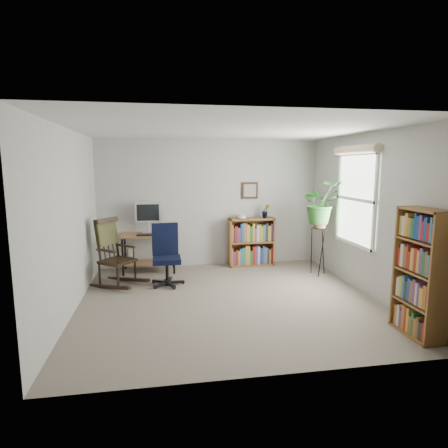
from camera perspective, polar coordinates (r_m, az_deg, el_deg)
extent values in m
cube|color=gray|center=(5.51, 0.71, -11.50)|extent=(4.20, 4.00, 0.00)
cube|color=silver|center=(5.18, 0.77, 14.21)|extent=(4.20, 4.00, 0.00)
cube|color=#AEAFAA|center=(7.17, -2.15, 3.14)|extent=(4.20, 0.00, 2.40)
cube|color=#AEAFAA|center=(3.30, 7.03, -3.80)|extent=(4.20, 0.00, 2.40)
cube|color=#AEAFAA|center=(5.26, -22.39, 0.35)|extent=(0.00, 4.00, 2.40)
cube|color=#AEAFAA|center=(5.96, 21.03, 1.36)|extent=(0.00, 4.00, 2.40)
cube|color=black|center=(6.77, -11.49, -1.61)|extent=(0.40, 0.15, 0.02)
imported|color=#296C25|center=(6.67, 14.63, 6.25)|extent=(1.69, 1.88, 1.46)
imported|color=#296C25|center=(7.25, 6.34, 1.37)|extent=(0.13, 0.24, 0.11)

